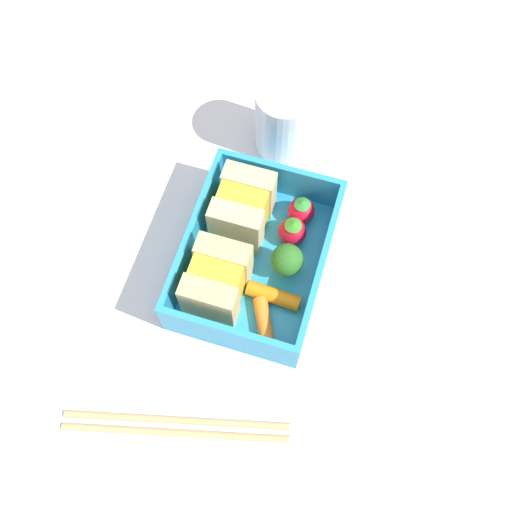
{
  "coord_description": "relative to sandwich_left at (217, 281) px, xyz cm",
  "views": [
    {
      "loc": [
        -21.23,
        -6.47,
        53.73
      ],
      "look_at": [
        0.0,
        0.0,
        2.7
      ],
      "focal_mm": 40.0,
      "sensor_mm": 36.0,
      "label": 1
    }
  ],
  "objects": [
    {
      "name": "strawberry_far_left",
      "position": [
        10.18,
        -5.53,
        -1.35
      ],
      "size": [
        2.75,
        2.75,
        3.35
      ],
      "color": "red",
      "rests_on": "bento_tray"
    },
    {
      "name": "ground_plane",
      "position": [
        4.02,
        -2.59,
        -5.05
      ],
      "size": [
        120.0,
        120.0,
        2.0
      ],
      "primitive_type": "cube",
      "color": "silver"
    },
    {
      "name": "carrot_stick_left",
      "position": [
        0.82,
        -5.32,
        -2.09
      ],
      "size": [
        1.75,
        5.36,
        1.52
      ],
      "primitive_type": "cylinder",
      "rotation": [
        1.57,
        0.0,
        6.24
      ],
      "color": "orange",
      "rests_on": "bento_tray"
    },
    {
      "name": "strawberry_left",
      "position": [
        7.62,
        -5.3,
        -1.29
      ],
      "size": [
        2.87,
        2.87,
        3.47
      ],
      "color": "red",
      "rests_on": "bento_tray"
    },
    {
      "name": "sandwich_left",
      "position": [
        0.0,
        0.0,
        0.0
      ],
      "size": [
        6.45,
        5.18,
        5.7
      ],
      "color": "#E2BE7E",
      "rests_on": "bento_tray"
    },
    {
      "name": "bento_rim",
      "position": [
        4.02,
        -2.59,
        -0.54
      ],
      "size": [
        17.86,
        13.32,
        4.62
      ],
      "color": "#2D9ED0",
      "rests_on": "bento_tray"
    },
    {
      "name": "broccoli_floret",
      "position": [
        4.35,
        -5.69,
        -0.28
      ],
      "size": [
        3.17,
        3.17,
        4.25
      ],
      "color": "#8EC66D",
      "rests_on": "bento_tray"
    },
    {
      "name": "sandwich_center_left",
      "position": [
        8.03,
        0.0,
        0.0
      ],
      "size": [
        6.45,
        5.18,
        5.7
      ],
      "color": "beige",
      "rests_on": "bento_tray"
    },
    {
      "name": "carrot_stick_far_left",
      "position": [
        -2.06,
        -5.22,
        -2.15
      ],
      "size": [
        5.09,
        3.41,
        1.4
      ],
      "primitive_type": "cylinder",
      "rotation": [
        1.57,
        0.0,
        5.16
      ],
      "color": "orange",
      "rests_on": "bento_tray"
    },
    {
      "name": "chopstick_pair",
      "position": [
        -13.18,
        -0.22,
        -3.7
      ],
      "size": [
        6.68,
        20.53,
        0.7
      ],
      "color": "tan",
      "rests_on": "ground_plane"
    },
    {
      "name": "drinking_glass",
      "position": [
        19.33,
        -1.03,
        0.12
      ],
      "size": [
        6.17,
        6.17,
        8.33
      ],
      "primitive_type": "cylinder",
      "color": "white",
      "rests_on": "ground_plane"
    },
    {
      "name": "bento_tray",
      "position": [
        4.02,
        -2.59,
        -3.45
      ],
      "size": [
        17.86,
        13.32,
        1.2
      ],
      "primitive_type": "cube",
      "color": "#2D9ED0",
      "rests_on": "ground_plane"
    }
  ]
}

